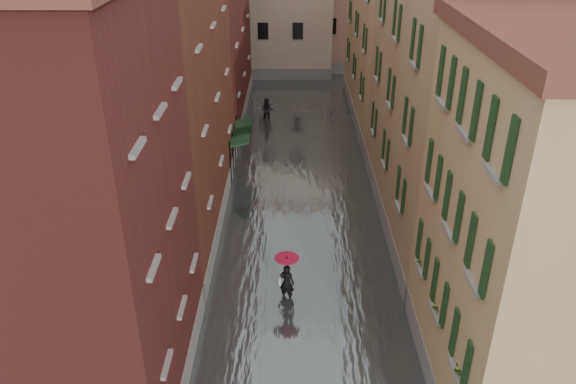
{
  "coord_description": "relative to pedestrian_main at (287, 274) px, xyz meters",
  "views": [
    {
      "loc": [
        -0.57,
        -15.71,
        14.62
      ],
      "look_at": [
        -0.69,
        6.45,
        3.0
      ],
      "focal_mm": 35.0,
      "sensor_mm": 36.0,
      "label": 1
    }
  ],
  "objects": [
    {
      "name": "building_left_near",
      "position": [
        -6.28,
        -4.64,
        5.23
      ],
      "size": [
        6.0,
        8.0,
        13.0
      ],
      "primitive_type": "cube",
      "color": "maroon",
      "rests_on": "ground"
    },
    {
      "name": "building_left_far",
      "position": [
        -6.28,
        21.36,
        5.73
      ],
      "size": [
        6.0,
        16.0,
        14.0
      ],
      "primitive_type": "cube",
      "color": "maroon",
      "rests_on": "ground"
    },
    {
      "name": "building_right_far",
      "position": [
        7.72,
        21.36,
        4.48
      ],
      "size": [
        6.0,
        16.0,
        11.5
      ],
      "primitive_type": "cube",
      "color": "tan",
      "rests_on": "ground"
    },
    {
      "name": "pedestrian_main",
      "position": [
        0.0,
        0.0,
        0.0
      ],
      "size": [
        1.01,
        1.01,
        2.06
      ],
      "color": "black",
      "rests_on": "ground"
    },
    {
      "name": "awning_near",
      "position": [
        -2.76,
        11.55,
        1.19
      ],
      "size": [
        1.09,
        2.79,
        2.8
      ],
      "color": "#17341C",
      "rests_on": "ground"
    },
    {
      "name": "building_left_mid",
      "position": [
        -6.28,
        6.36,
        4.98
      ],
      "size": [
        6.0,
        14.0,
        12.5
      ],
      "primitive_type": "cube",
      "color": "#55301B",
      "rests_on": "ground"
    },
    {
      "name": "building_end_pink",
      "position": [
        6.72,
        37.36,
        4.73
      ],
      "size": [
        10.0,
        9.0,
        12.0
      ],
      "primitive_type": "cube",
      "color": "tan",
      "rests_on": "ground"
    },
    {
      "name": "window_planters",
      "position": [
        4.84,
        -4.56,
        2.24
      ],
      "size": [
        0.59,
        5.96,
        0.84
      ],
      "color": "brown",
      "rests_on": "ground"
    },
    {
      "name": "ground",
      "position": [
        0.72,
        -2.64,
        -1.27
      ],
      "size": [
        120.0,
        120.0,
        0.0
      ],
      "primitive_type": "plane",
      "color": "#5D5C5F",
      "rests_on": "ground"
    },
    {
      "name": "pedestrian_far",
      "position": [
        -1.59,
        20.57,
        -0.35
      ],
      "size": [
        0.99,
        0.83,
        1.84
      ],
      "primitive_type": "imported",
      "rotation": [
        0.0,
        0.0,
        -0.16
      ],
      "color": "#232326",
      "rests_on": "ground"
    },
    {
      "name": "floodwater",
      "position": [
        0.72,
        10.36,
        -1.17
      ],
      "size": [
        10.0,
        60.0,
        0.2
      ],
      "primitive_type": "cube",
      "color": "#51585A",
      "rests_on": "ground"
    },
    {
      "name": "building_right_near",
      "position": [
        7.72,
        -4.64,
        4.48
      ],
      "size": [
        6.0,
        8.0,
        11.5
      ],
      "primitive_type": "cube",
      "color": "tan",
      "rests_on": "ground"
    },
    {
      "name": "building_right_mid",
      "position": [
        7.72,
        6.36,
        5.23
      ],
      "size": [
        6.0,
        14.0,
        13.0
      ],
      "primitive_type": "cube",
      "color": "tan",
      "rests_on": "ground"
    },
    {
      "name": "awning_far",
      "position": [
        -2.76,
        12.99,
        1.19
      ],
      "size": [
        1.09,
        2.8,
        2.8
      ],
      "color": "#17341C",
      "rests_on": "ground"
    }
  ]
}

